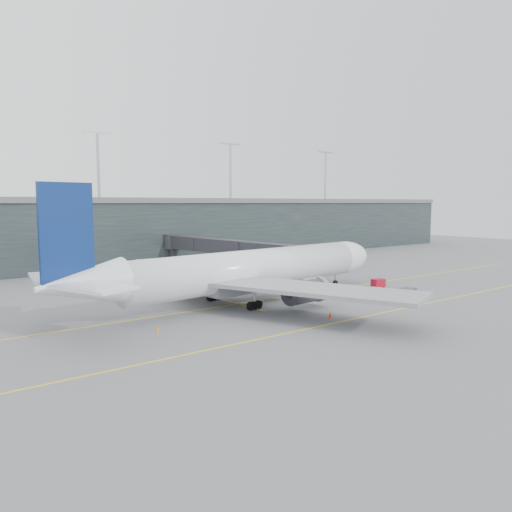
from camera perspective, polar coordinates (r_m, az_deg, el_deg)
ground at (r=70.70m, az=-7.23°, el=-5.44°), size 320.00×320.00×0.00m
taxiline_a at (r=67.35m, az=-5.49°, el=-5.99°), size 160.00×0.25×0.02m
taxiline_b at (r=54.85m, az=3.59°, el=-8.78°), size 160.00×0.25×0.02m
taxiline_lead_main at (r=90.35m, az=-10.96°, el=-2.97°), size 0.25×60.00×0.02m
terminal at (r=123.01m, az=-21.18°, el=2.69°), size 240.00×36.00×29.00m
main_aircraft at (r=70.75m, az=-0.72°, el=-1.64°), size 57.87×54.09×16.22m
jet_bridge at (r=102.09m, az=-4.28°, el=1.13°), size 8.50×46.07×7.02m
gse_cart at (r=85.44m, az=13.79°, el=-3.00°), size 2.29×1.59×1.47m
baggage_dolly at (r=84.60m, az=16.97°, el=-3.64°), size 3.19×2.85×0.27m
uld_a at (r=77.68m, az=-15.20°, el=-3.91°), size 2.15×1.91×1.65m
uld_b at (r=78.63m, az=-13.54°, el=-3.76°), size 1.92×1.61×1.61m
uld_c at (r=78.73m, az=-11.89°, el=-3.72°), size 2.13×1.94×1.58m
cone_nose at (r=91.46m, az=14.30°, el=-2.69°), size 0.50×0.50×0.80m
cone_wing_stbd at (r=62.29m, az=8.44°, el=-6.66°), size 0.50×0.50×0.79m
cone_wing_port at (r=84.42m, az=-6.68°, el=-3.29°), size 0.46×0.46×0.73m
cone_tail at (r=56.39m, az=-11.21°, el=-8.14°), size 0.42×0.42×0.67m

